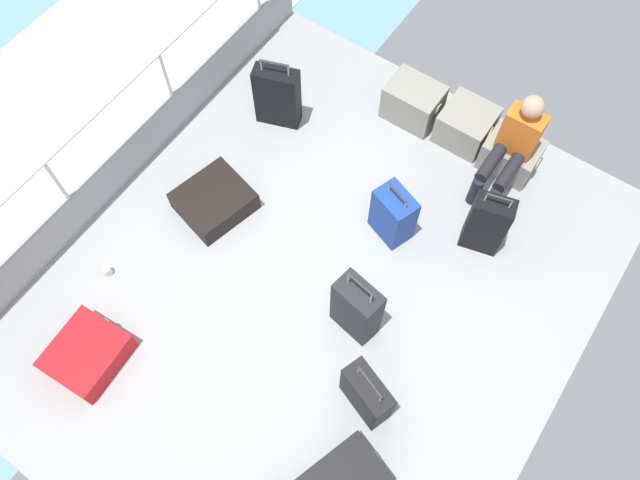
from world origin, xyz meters
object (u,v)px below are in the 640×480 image
(suitcase_1, at_px, (87,354))
(suitcase_3, at_px, (367,394))
(cargo_crate_0, at_px, (413,102))
(suitcase_0, at_px, (487,224))
(suitcase_5, at_px, (277,97))
(passenger_seated, at_px, (513,145))
(suitcase_4, at_px, (214,201))
(suitcase_2, at_px, (357,308))
(paper_cup, at_px, (107,271))
(suitcase_7, at_px, (393,215))
(cargo_crate_1, at_px, (466,125))
(cargo_crate_2, at_px, (511,155))

(suitcase_1, bearing_deg, suitcase_3, 25.52)
(cargo_crate_0, bearing_deg, suitcase_0, -35.54)
(suitcase_5, bearing_deg, passenger_seated, 16.33)
(suitcase_4, bearing_deg, suitcase_2, -7.27)
(suitcase_1, xyz_separation_m, suitcase_2, (1.66, 1.53, 0.24))
(cargo_crate_0, relative_size, paper_cup, 5.68)
(passenger_seated, height_order, suitcase_1, passenger_seated)
(passenger_seated, bearing_deg, suitcase_3, -87.62)
(passenger_seated, height_order, suitcase_4, passenger_seated)
(suitcase_3, height_order, suitcase_7, suitcase_7)
(suitcase_0, height_order, suitcase_1, suitcase_0)
(cargo_crate_1, distance_m, cargo_crate_2, 0.52)
(suitcase_0, relative_size, suitcase_5, 0.99)
(cargo_crate_2, distance_m, suitcase_4, 2.86)
(suitcase_1, relative_size, suitcase_4, 0.85)
(paper_cup, bearing_deg, suitcase_0, 39.89)
(cargo_crate_1, height_order, paper_cup, cargo_crate_1)
(suitcase_2, distance_m, paper_cup, 2.28)
(suitcase_5, relative_size, paper_cup, 8.28)
(suitcase_0, relative_size, paper_cup, 8.23)
(suitcase_2, height_order, suitcase_7, suitcase_2)
(passenger_seated, distance_m, suitcase_1, 4.11)
(cargo_crate_0, distance_m, suitcase_0, 1.56)
(cargo_crate_2, distance_m, suitcase_5, 2.32)
(cargo_crate_1, bearing_deg, suitcase_7, -91.71)
(suitcase_0, distance_m, suitcase_7, 0.82)
(suitcase_4, distance_m, paper_cup, 1.15)
(cargo_crate_2, distance_m, suitcase_1, 4.24)
(cargo_crate_2, bearing_deg, suitcase_1, -118.11)
(suitcase_0, relative_size, suitcase_7, 1.21)
(paper_cup, bearing_deg, cargo_crate_0, 66.58)
(cargo_crate_0, height_order, suitcase_5, suitcase_5)
(cargo_crate_2, xyz_separation_m, suitcase_3, (0.11, -2.74, 0.09))
(passenger_seated, bearing_deg, paper_cup, -129.81)
(suitcase_1, height_order, suitcase_3, suitcase_3)
(suitcase_0, xyz_separation_m, paper_cup, (-2.59, -2.17, -0.31))
(suitcase_4, bearing_deg, suitcase_7, 26.14)
(suitcase_2, distance_m, suitcase_7, 0.98)
(passenger_seated, relative_size, paper_cup, 10.52)
(suitcase_5, bearing_deg, suitcase_2, -37.33)
(cargo_crate_0, bearing_deg, passenger_seated, -8.72)
(cargo_crate_1, distance_m, suitcase_2, 2.28)
(passenger_seated, distance_m, suitcase_0, 0.78)
(cargo_crate_2, distance_m, passenger_seated, 0.41)
(suitcase_1, relative_size, suitcase_2, 0.73)
(passenger_seated, relative_size, suitcase_2, 1.19)
(suitcase_1, bearing_deg, suitcase_2, 42.59)
(cargo_crate_1, relative_size, suitcase_4, 0.69)
(cargo_crate_1, bearing_deg, suitcase_3, -77.34)
(passenger_seated, xyz_separation_m, suitcase_0, (0.17, -0.74, -0.18))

